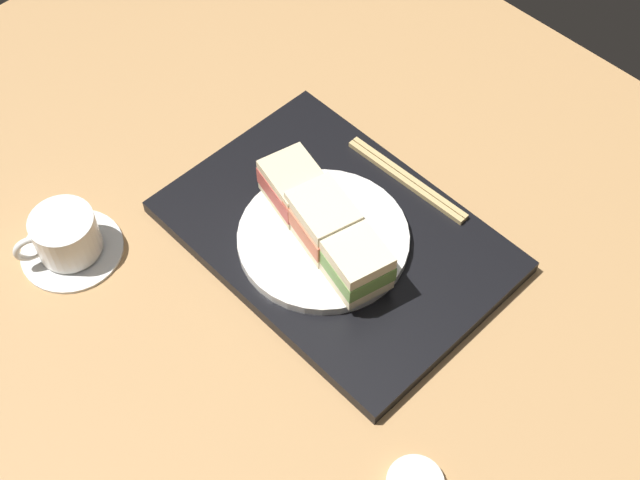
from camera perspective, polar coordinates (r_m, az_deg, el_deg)
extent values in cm
cube|color=tan|center=(107.84, 2.14, -0.44)|extent=(140.00, 100.00, 3.00)
cube|color=black|center=(105.69, 1.05, 0.25)|extent=(40.70, 28.59, 1.90)
cylinder|color=silver|center=(103.48, 0.22, 0.09)|extent=(20.96, 20.96, 1.32)
cube|color=beige|center=(99.08, 2.27, -2.05)|extent=(9.07, 7.79, 1.72)
cube|color=#669347|center=(97.41, 2.31, -1.40)|extent=(9.31, 7.99, 2.32)
cube|color=beige|center=(95.75, 2.35, -0.72)|extent=(9.07, 7.79, 1.72)
cube|color=beige|center=(102.23, 0.22, 0.60)|extent=(9.07, 7.79, 1.77)
cube|color=#CC6B4C|center=(100.48, 0.23, 1.34)|extent=(9.59, 8.25, 2.60)
cube|color=beige|center=(98.74, 0.23, 2.10)|extent=(9.07, 7.79, 1.77)
cube|color=beige|center=(105.93, -1.69, 2.99)|extent=(9.07, 7.79, 1.25)
cube|color=#B74C42|center=(104.43, -1.72, 3.65)|extent=(9.19, 7.99, 2.61)
cube|color=beige|center=(102.94, -1.74, 4.33)|extent=(9.07, 7.79, 1.25)
cube|color=tan|center=(110.38, 5.96, 4.17)|extent=(18.92, 1.30, 0.70)
cube|color=tan|center=(109.94, 5.68, 3.93)|extent=(18.92, 1.30, 0.70)
cylinder|color=white|center=(109.58, -16.26, -0.60)|extent=(12.65, 12.65, 0.80)
cylinder|color=white|center=(107.10, -16.64, 0.38)|extent=(7.86, 7.86, 5.57)
cylinder|color=#382111|center=(105.26, -16.95, 1.14)|extent=(7.23, 7.23, 0.40)
torus|color=white|center=(107.10, -18.87, -0.57)|extent=(1.81, 3.99, 3.92)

